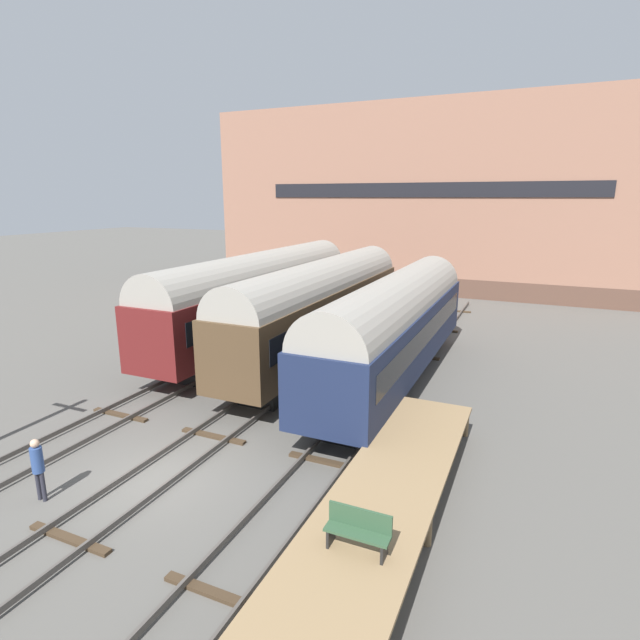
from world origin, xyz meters
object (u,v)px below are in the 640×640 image
at_px(train_car_brown, 321,304).
at_px(train_car_maroon, 260,293).
at_px(train_car_navy, 395,323).
at_px(person_worker, 38,464).
at_px(bench, 358,529).

height_order(train_car_brown, train_car_maroon, train_car_maroon).
distance_m(train_car_brown, train_car_navy, 4.72).
bearing_deg(train_car_navy, train_car_brown, 158.18).
distance_m(train_car_maroon, person_worker, 16.17).
xyz_separation_m(train_car_navy, bench, (2.72, -12.36, -1.30)).
distance_m(train_car_navy, person_worker, 14.48).
xyz_separation_m(train_car_navy, person_worker, (-6.53, -12.81, -1.71)).
height_order(train_car_maroon, train_car_navy, train_car_maroon).
bearing_deg(bench, train_car_navy, 102.39).
height_order(train_car_navy, bench, train_car_navy).
bearing_deg(person_worker, train_car_brown, 81.62).
height_order(train_car_brown, person_worker, train_car_brown).
distance_m(train_car_brown, train_car_maroon, 4.58).
height_order(train_car_brown, train_car_navy, train_car_brown).
bearing_deg(person_worker, train_car_navy, 63.01).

